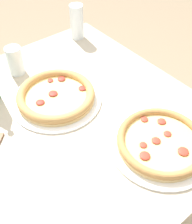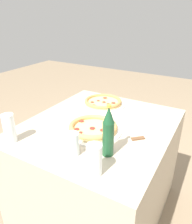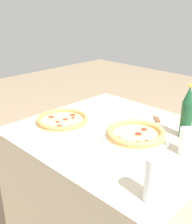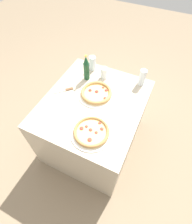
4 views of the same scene
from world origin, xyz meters
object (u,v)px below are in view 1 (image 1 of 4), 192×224
pizza_margherita (161,142)px  glass_red_wine (15,62)px  glass_orange_juice (77,24)px  pizza_pepperoni (56,96)px

pizza_margherita → glass_red_wine: glass_red_wine is taller
glass_red_wine → pizza_margherita: bearing=-164.6°
pizza_margherita → glass_orange_juice: size_ratio=2.06×
pizza_margherita → glass_red_wine: (0.62, 0.17, 0.03)m
glass_orange_juice → glass_red_wine: bearing=101.5°
pizza_pepperoni → glass_orange_juice: glass_orange_juice is taller
pizza_margherita → glass_orange_juice: (0.69, -0.18, 0.05)m
pizza_margherita → glass_orange_juice: 0.72m
pizza_pepperoni → glass_red_wine: 0.25m
pizza_pepperoni → glass_orange_juice: 0.45m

